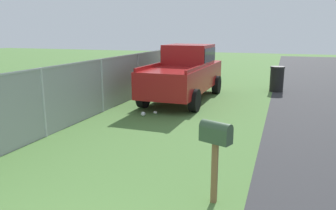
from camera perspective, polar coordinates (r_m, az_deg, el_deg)
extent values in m
cube|color=brown|center=(5.18, 8.07, -11.53)|extent=(0.09, 0.09, 0.98)
cube|color=#334C33|center=(4.96, 8.28, -5.22)|extent=(0.36, 0.52, 0.22)
cylinder|color=#334C33|center=(4.93, 8.32, -4.00)|extent=(0.36, 0.52, 0.20)
cube|color=red|center=(5.05, 8.56, -4.14)|extent=(0.02, 0.04, 0.18)
cube|color=maroon|center=(12.62, 2.76, 4.83)|extent=(5.27, 1.90, 0.90)
cube|color=maroon|center=(13.14, 3.63, 8.77)|extent=(1.80, 1.71, 0.76)
cube|color=black|center=(13.14, 3.63, 8.77)|extent=(1.75, 1.75, 0.53)
cube|color=maroon|center=(11.77, -2.88, 6.76)|extent=(2.73, 0.11, 0.12)
cube|color=maroon|center=(11.22, 5.16, 6.44)|extent=(2.73, 0.11, 0.12)
cylinder|color=black|center=(14.61, 1.33, 3.94)|extent=(0.76, 0.27, 0.76)
cylinder|color=black|center=(14.13, 8.42, 3.50)|extent=(0.76, 0.27, 0.76)
cylinder|color=black|center=(11.43, -4.30, 1.44)|extent=(0.76, 0.27, 0.76)
cylinder|color=black|center=(10.81, 4.63, 0.79)|extent=(0.76, 0.27, 0.76)
cylinder|color=black|center=(15.25, 18.35, 4.16)|extent=(0.58, 0.58, 1.02)
cylinder|color=black|center=(15.18, 18.49, 6.22)|extent=(0.61, 0.61, 0.08)
cylinder|color=#9EA3A8|center=(8.68, -20.81, 0.35)|extent=(0.07, 0.07, 1.75)
cylinder|color=#9EA3A8|center=(10.92, -11.36, 3.33)|extent=(0.07, 0.07, 1.75)
cylinder|color=#9EA3A8|center=(13.38, -5.22, 5.21)|extent=(0.07, 0.07, 1.75)
cylinder|color=#9EA3A8|center=(15.95, -1.01, 6.46)|extent=(0.07, 0.07, 1.75)
cylinder|color=#9EA3A8|center=(18.59, 2.04, 7.34)|extent=(0.07, 0.07, 1.75)
cylinder|color=#9EA3A8|center=(21.27, 4.34, 7.99)|extent=(0.07, 0.07, 1.75)
cube|color=#9EA3A8|center=(12.04, -8.11, 8.34)|extent=(19.62, 0.04, 0.04)
cube|color=gray|center=(12.13, -7.99, 4.37)|extent=(19.62, 0.01, 1.75)
cylinder|color=white|center=(10.61, -2.20, -1.30)|extent=(0.11, 0.12, 0.08)
sphere|color=silver|center=(10.31, -4.34, -1.56)|extent=(0.14, 0.14, 0.14)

